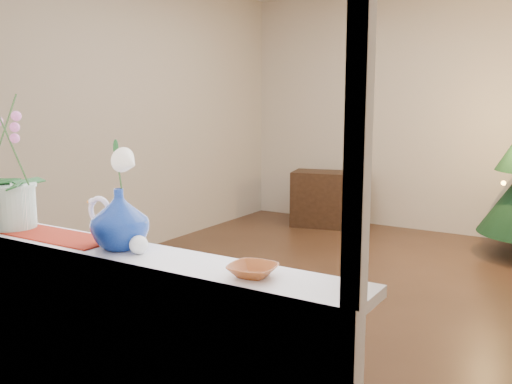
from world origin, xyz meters
TOP-DOWN VIEW (x-y plane):
  - ground at (0.00, 0.00)m, footprint 5.00×5.00m
  - wall_back at (0.00, 2.50)m, footprint 4.50×0.10m
  - wall_front at (0.00, -2.50)m, footprint 4.50×0.10m
  - wall_left at (-2.25, 0.00)m, footprint 0.10×5.00m
  - window_apron at (0.00, -2.46)m, footprint 2.20×0.08m
  - windowsill at (0.00, -2.37)m, footprint 2.20×0.26m
  - window_frame at (0.00, -2.47)m, footprint 2.22×0.06m
  - runner at (-0.38, -2.37)m, footprint 0.70×0.20m
  - orchid_pot at (-0.61, -2.38)m, footprint 0.27×0.27m
  - swan at (0.00, -2.37)m, footprint 0.23×0.11m
  - blue_vase at (0.06, -2.36)m, footprint 0.28×0.28m
  - lily at (0.06, -2.36)m, footprint 0.15×0.09m
  - paperweight at (0.18, -2.39)m, footprint 0.07×0.07m
  - amber_dish at (0.69, -2.39)m, footprint 0.15×0.15m
  - side_table at (-1.08, 2.12)m, footprint 0.94×0.63m

SIDE VIEW (x-z plane):
  - ground at x=0.00m, z-range 0.00..0.00m
  - side_table at x=-1.08m, z-range 0.00..0.65m
  - window_apron at x=0.00m, z-range 0.00..0.88m
  - windowsill at x=0.00m, z-range 0.88..0.92m
  - runner at x=-0.38m, z-range 0.92..0.93m
  - amber_dish at x=0.69m, z-range 0.92..0.95m
  - paperweight at x=0.18m, z-range 0.92..0.99m
  - swan at x=0.00m, z-range 0.92..1.11m
  - blue_vase at x=0.06m, z-range 0.92..1.19m
  - orchid_pot at x=-0.61m, z-range 0.92..1.59m
  - lily at x=0.06m, z-range 1.19..1.40m
  - wall_back at x=0.00m, z-range 0.00..2.70m
  - wall_front at x=0.00m, z-range 0.00..2.70m
  - wall_left at x=-2.25m, z-range 0.00..2.70m
  - window_frame at x=0.00m, z-range 0.90..2.50m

